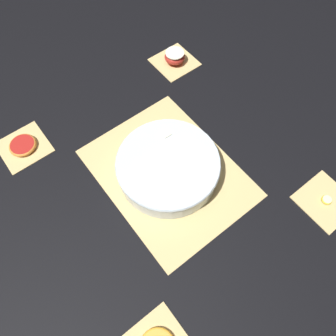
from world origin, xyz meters
TOP-DOWN VIEW (x-y plane):
  - ground_plane at (0.00, 0.00)m, footprint 6.00×6.00m
  - bamboo_mat_center at (-0.00, 0.00)m, footprint 0.46×0.35m
  - coaster_mat_near_left at (-0.34, -0.29)m, footprint 0.14×0.14m
  - coaster_mat_far_left at (-0.34, 0.29)m, footprint 0.14×0.14m
  - coaster_mat_far_right at (0.34, 0.29)m, footprint 0.14×0.14m
  - fruit_salad_bowl at (-0.00, -0.00)m, footprint 0.29×0.29m
  - apple_half at (-0.34, 0.29)m, footprint 0.07×0.07m
  - banana_coin_single at (0.34, 0.29)m, footprint 0.03×0.03m
  - grapefruit_slice at (-0.34, -0.29)m, footprint 0.08×0.08m

SIDE VIEW (x-z plane):
  - ground_plane at x=0.00m, z-range 0.00..0.00m
  - coaster_mat_near_left at x=-0.34m, z-range 0.00..0.01m
  - coaster_mat_far_right at x=0.34m, z-range 0.00..0.01m
  - coaster_mat_far_left at x=-0.34m, z-range 0.00..0.01m
  - bamboo_mat_center at x=0.00m, z-range 0.00..0.01m
  - banana_coin_single at x=0.34m, z-range 0.01..0.02m
  - grapefruit_slice at x=-0.34m, z-range 0.01..0.02m
  - apple_half at x=-0.34m, z-range 0.01..0.05m
  - fruit_salad_bowl at x=0.00m, z-range 0.01..0.08m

